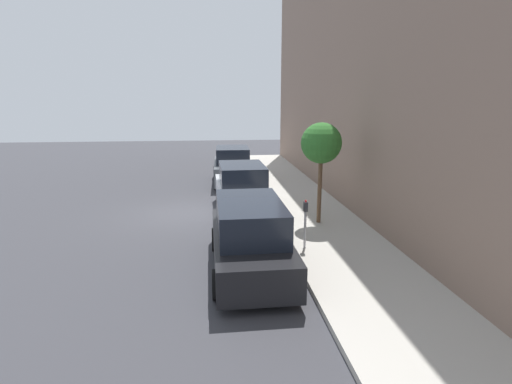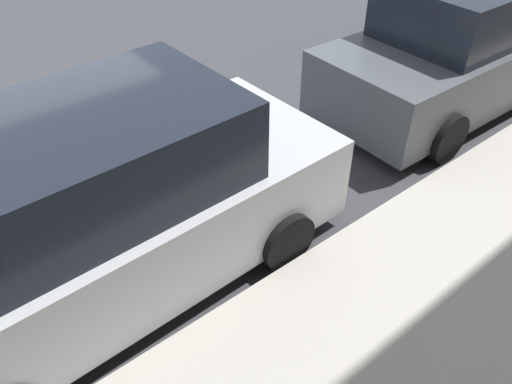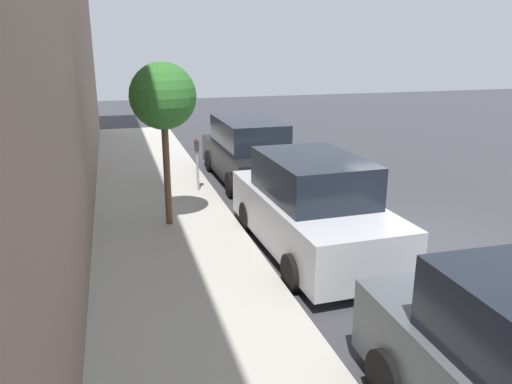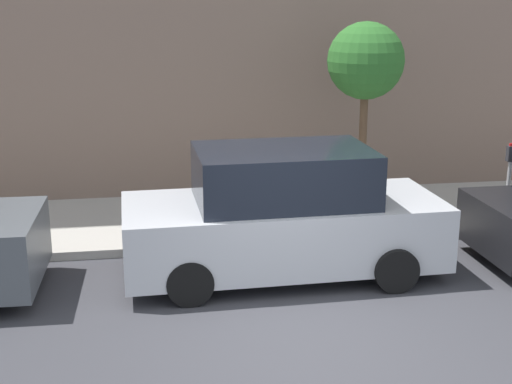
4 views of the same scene
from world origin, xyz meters
name	(u,v)px [view 4 (image 4 of 4)]	position (x,y,z in m)	size (l,w,h in m)	color
ground_plane	(307,348)	(0.00, 0.00, 0.00)	(60.00, 60.00, 0.00)	#38383D
sidewalk	(247,218)	(5.10, 0.00, 0.07)	(3.20, 32.00, 0.15)	#B2ADA3
parked_suv_second	(283,216)	(2.42, -0.16, 0.93)	(2.08, 4.85, 1.98)	#B7BABF
parking_meter_near	(509,174)	(3.95, -4.65, 1.04)	(0.11, 0.15, 1.46)	#ADADB2
street_tree	(366,62)	(5.03, -2.20, 2.98)	(1.42, 1.42, 3.57)	brown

